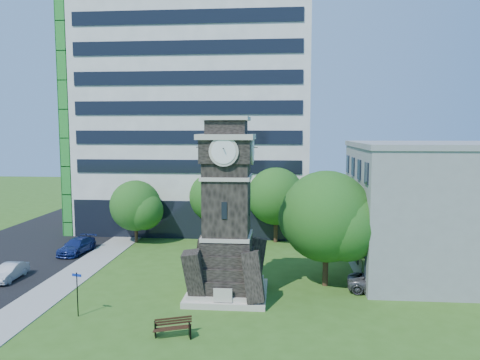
# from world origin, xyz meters

# --- Properties ---
(ground) EXTENTS (160.00, 160.00, 0.00)m
(ground) POSITION_xyz_m (0.00, 0.00, 0.00)
(ground) COLOR #325919
(ground) RESTS_ON ground
(sidewalk) EXTENTS (3.00, 70.00, 0.06)m
(sidewalk) POSITION_xyz_m (-9.50, 5.00, 0.03)
(sidewalk) COLOR gray
(sidewalk) RESTS_ON ground
(clock_tower) EXTENTS (5.40, 5.40, 12.22)m
(clock_tower) POSITION_xyz_m (3.00, 2.00, 5.28)
(clock_tower) COLOR beige
(clock_tower) RESTS_ON ground
(office_tall) EXTENTS (26.20, 15.11, 28.60)m
(office_tall) POSITION_xyz_m (-3.20, 25.84, 14.22)
(office_tall) COLOR white
(office_tall) RESTS_ON ground
(office_low) EXTENTS (15.20, 12.20, 10.40)m
(office_low) POSITION_xyz_m (19.97, 8.00, 5.21)
(office_low) COLOR gray
(office_low) RESTS_ON ground
(car_street_mid) EXTENTS (1.41, 3.73, 1.22)m
(car_street_mid) POSITION_xyz_m (-13.89, 3.98, 0.61)
(car_street_mid) COLOR #A3A6AB
(car_street_mid) RESTS_ON ground
(car_street_north) EXTENTS (2.40, 4.90, 1.37)m
(car_street_north) POSITION_xyz_m (-12.13, 11.86, 0.69)
(car_street_north) COLOR navy
(car_street_north) RESTS_ON ground
(car_east_lot) EXTENTS (5.18, 3.06, 1.35)m
(car_east_lot) POSITION_xyz_m (13.81, 3.53, 0.68)
(car_east_lot) COLOR #4E4E53
(car_east_lot) RESTS_ON ground
(park_bench) EXTENTS (2.05, 0.55, 1.06)m
(park_bench) POSITION_xyz_m (0.74, -4.65, 0.56)
(park_bench) COLOR black
(park_bench) RESTS_ON ground
(street_sign) EXTENTS (0.66, 0.07, 2.75)m
(street_sign) POSITION_xyz_m (-5.69, -2.36, 1.72)
(street_sign) COLOR black
(street_sign) RESTS_ON ground
(tree_nw) EXTENTS (5.61, 5.10, 6.33)m
(tree_nw) POSITION_xyz_m (-7.86, 16.46, 3.63)
(tree_nw) COLOR #332114
(tree_nw) RESTS_ON ground
(tree_nc) EXTENTS (6.21, 5.65, 7.22)m
(tree_nc) POSITION_xyz_m (-0.18, 19.59, 4.22)
(tree_nc) COLOR #332114
(tree_nc) RESTS_ON ground
(tree_ne) EXTENTS (6.37, 5.80, 7.61)m
(tree_ne) POSITION_xyz_m (6.24, 17.79, 4.52)
(tree_ne) COLOR #332114
(tree_ne) RESTS_ON ground
(tree_east) EXTENTS (7.28, 6.62, 8.46)m
(tree_east) POSITION_xyz_m (10.01, 4.72, 4.95)
(tree_east) COLOR #332114
(tree_east) RESTS_ON ground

